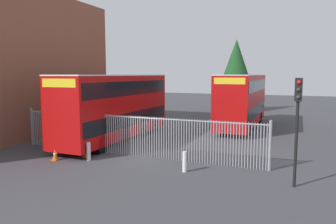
% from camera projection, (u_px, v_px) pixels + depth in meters
% --- Properties ---
extents(ground_plane, '(100.00, 100.00, 0.00)m').
position_uv_depth(ground_plane, '(188.00, 132.00, 24.68)').
color(ground_plane, '#3D3D42').
extents(palisade_fence, '(14.52, 0.14, 2.35)m').
position_uv_depth(palisade_fence, '(132.00, 134.00, 17.38)').
color(palisade_fence, gray).
rests_on(palisade_fence, ground).
extents(double_decker_bus_near_gate, '(2.54, 10.81, 4.42)m').
position_uv_depth(double_decker_bus_near_gate, '(116.00, 105.00, 21.28)').
color(double_decker_bus_near_gate, '#B70C0C').
rests_on(double_decker_bus_near_gate, ground).
extents(double_decker_bus_behind_fence_left, '(2.54, 10.81, 4.42)m').
position_uv_depth(double_decker_bus_behind_fence_left, '(242.00, 99.00, 26.64)').
color(double_decker_bus_behind_fence_left, '#B70C0C').
rests_on(double_decker_bus_behind_fence_left, ground).
extents(bollard_near_left, '(0.20, 0.20, 0.95)m').
position_uv_depth(bollard_near_left, '(89.00, 151.00, 16.47)').
color(bollard_near_left, silver).
rests_on(bollard_near_left, ground).
extents(bollard_center_front, '(0.20, 0.20, 0.95)m').
position_uv_depth(bollard_center_front, '(185.00, 162.00, 14.52)').
color(bollard_center_front, silver).
rests_on(bollard_center_front, ground).
extents(traffic_cone_by_gate, '(0.34, 0.34, 0.59)m').
position_uv_depth(traffic_cone_by_gate, '(86.00, 151.00, 17.25)').
color(traffic_cone_by_gate, orange).
rests_on(traffic_cone_by_gate, ground).
extents(traffic_cone_mid_forecourt, '(0.34, 0.34, 0.59)m').
position_uv_depth(traffic_cone_mid_forecourt, '(55.00, 155.00, 16.56)').
color(traffic_cone_mid_forecourt, orange).
rests_on(traffic_cone_mid_forecourt, ground).
extents(traffic_cone_near_kerb, '(0.34, 0.34, 0.59)m').
position_uv_depth(traffic_cone_near_kerb, '(50.00, 147.00, 18.39)').
color(traffic_cone_near_kerb, orange).
rests_on(traffic_cone_near_kerb, ground).
extents(traffic_light_kerbside, '(0.28, 0.33, 4.30)m').
position_uv_depth(traffic_light_kerbside, '(298.00, 112.00, 12.29)').
color(traffic_light_kerbside, black).
rests_on(traffic_light_kerbside, ground).
extents(tree_tall_back, '(4.40, 4.40, 8.65)m').
position_uv_depth(tree_tall_back, '(236.00, 66.00, 38.55)').
color(tree_tall_back, '#4C3823').
rests_on(tree_tall_back, ground).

